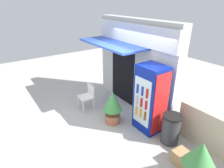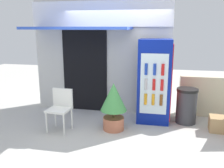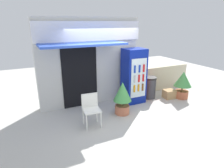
# 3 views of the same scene
# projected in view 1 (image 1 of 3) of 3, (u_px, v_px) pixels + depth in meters

# --- Properties ---
(ground) EXTENTS (16.00, 16.00, 0.00)m
(ground) POSITION_uv_depth(u_px,v_px,m) (106.00, 121.00, 5.64)
(ground) COLOR beige
(storefront_building) EXTENTS (3.42, 1.32, 2.84)m
(storefront_building) POSITION_uv_depth(u_px,v_px,m) (134.00, 62.00, 6.08)
(storefront_building) COLOR silver
(storefront_building) RESTS_ON ground
(drink_cooler) EXTENTS (0.73, 0.66, 1.86)m
(drink_cooler) POSITION_uv_depth(u_px,v_px,m) (150.00, 99.00, 4.98)
(drink_cooler) COLOR navy
(drink_cooler) RESTS_ON ground
(plastic_chair) EXTENTS (0.47, 0.46, 0.87)m
(plastic_chair) POSITION_uv_depth(u_px,v_px,m) (88.00, 95.00, 6.09)
(plastic_chair) COLOR white
(plastic_chair) RESTS_ON ground
(potted_plant_near_shop) EXTENTS (0.55, 0.55, 1.00)m
(potted_plant_near_shop) POSITION_uv_depth(u_px,v_px,m) (113.00, 105.00, 5.37)
(potted_plant_near_shop) COLOR #BC6B4C
(potted_plant_near_shop) RESTS_ON ground
(potted_plant_curbside) EXTENTS (0.62, 0.62, 1.00)m
(potted_plant_curbside) POSITION_uv_depth(u_px,v_px,m) (200.00, 160.00, 3.53)
(potted_plant_curbside) COLOR #AD5B3D
(potted_plant_curbside) RESTS_ON ground
(trash_bin) EXTENTS (0.47, 0.47, 0.79)m
(trash_bin) POSITION_uv_depth(u_px,v_px,m) (171.00, 129.00, 4.68)
(trash_bin) COLOR #38383D
(trash_bin) RESTS_ON ground
(cardboard_box) EXTENTS (0.42, 0.37, 0.31)m
(cardboard_box) POSITION_uv_depth(u_px,v_px,m) (183.00, 158.00, 4.12)
(cardboard_box) COLOR tan
(cardboard_box) RESTS_ON ground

